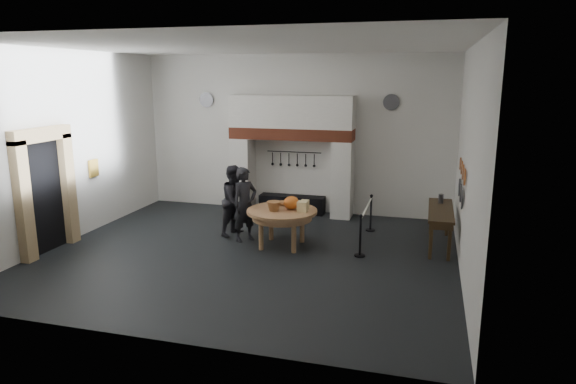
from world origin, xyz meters
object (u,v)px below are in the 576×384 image
(work_table, at_px, (282,211))
(side_table, at_px, (441,210))
(barrier_post_far, at_px, (371,214))
(visitor_near, at_px, (245,204))
(iron_range, at_px, (292,204))
(visitor_far, at_px, (235,200))
(barrier_post_near, at_px, (360,237))

(work_table, xyz_separation_m, side_table, (3.54, 0.94, 0.03))
(barrier_post_far, bearing_deg, work_table, -136.19)
(work_table, bearing_deg, visitor_near, 170.40)
(iron_range, xyz_separation_m, visitor_far, (-0.81, -2.42, 0.63))
(visitor_far, distance_m, barrier_post_near, 3.35)
(barrier_post_near, bearing_deg, visitor_far, 166.26)
(work_table, distance_m, barrier_post_far, 2.60)
(work_table, relative_size, visitor_near, 0.91)
(iron_range, xyz_separation_m, side_table, (4.10, -2.05, 0.62))
(work_table, relative_size, side_table, 0.74)
(visitor_near, height_order, visitor_far, visitor_near)
(side_table, bearing_deg, visitor_far, -175.62)
(iron_range, xyz_separation_m, barrier_post_far, (2.41, -1.21, 0.20))
(visitor_far, distance_m, side_table, 4.92)
(visitor_far, xyz_separation_m, barrier_post_far, (3.22, 1.21, -0.43))
(side_table, bearing_deg, work_table, -165.12)
(work_table, bearing_deg, barrier_post_near, -6.89)
(visitor_far, bearing_deg, work_table, -95.13)
(visitor_far, xyz_separation_m, barrier_post_near, (3.22, -0.79, -0.43))
(work_table, distance_m, visitor_near, 0.99)
(iron_range, distance_m, work_table, 3.10)
(work_table, bearing_deg, side_table, 14.88)
(side_table, bearing_deg, barrier_post_near, -145.39)
(iron_range, distance_m, barrier_post_near, 4.02)
(iron_range, relative_size, visitor_far, 1.08)
(visitor_near, height_order, barrier_post_far, visitor_near)
(side_table, xyz_separation_m, barrier_post_near, (-1.69, -1.16, -0.42))
(work_table, height_order, visitor_far, visitor_far)
(barrier_post_near, relative_size, barrier_post_far, 1.00)
(iron_range, height_order, visitor_near, visitor_near)
(visitor_far, bearing_deg, barrier_post_near, -86.51)
(barrier_post_far, bearing_deg, barrier_post_near, -90.00)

